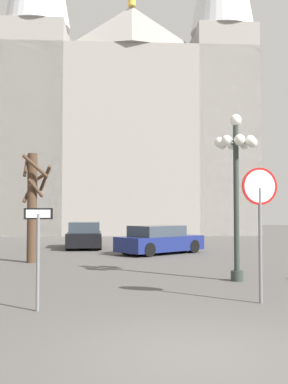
# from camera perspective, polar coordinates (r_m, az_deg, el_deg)

# --- Properties ---
(ground_plane) EXTENTS (120.00, 120.00, 0.00)m
(ground_plane) POSITION_cam_1_polar(r_m,az_deg,el_deg) (6.68, 6.85, -20.05)
(ground_plane) COLOR #514F4C
(cathedral) EXTENTS (22.34, 13.06, 35.94)m
(cathedral) POSITION_cam_1_polar(r_m,az_deg,el_deg) (42.48, -1.75, 10.46)
(cathedral) COLOR gray
(cathedral) RESTS_ON ground
(stop_sign) EXTENTS (0.82, 0.20, 2.99)m
(stop_sign) POSITION_cam_1_polar(r_m,az_deg,el_deg) (10.22, 14.58, -1.84)
(stop_sign) COLOR slate
(stop_sign) RESTS_ON ground
(one_way_arrow_sign) EXTENTS (0.57, 0.16, 2.09)m
(one_way_arrow_sign) POSITION_cam_1_polar(r_m,az_deg,el_deg) (9.40, -13.39, -6.78)
(one_way_arrow_sign) COLOR slate
(one_way_arrow_sign) RESTS_ON ground
(street_lamp) EXTENTS (1.27, 1.27, 4.88)m
(street_lamp) POSITION_cam_1_polar(r_m,az_deg,el_deg) (13.38, 11.67, 3.11)
(street_lamp) COLOR #2D3833
(street_lamp) RESTS_ON ground
(bare_tree) EXTENTS (1.21, 1.53, 4.33)m
(bare_tree) POSITION_cam_1_polar(r_m,az_deg,el_deg) (18.27, -14.05, -1.39)
(bare_tree) COLOR #473323
(bare_tree) RESTS_ON ground
(parked_car_near_navy) EXTENTS (4.45, 4.16, 1.35)m
(parked_car_near_navy) POSITION_cam_1_polar(r_m,az_deg,el_deg) (21.48, 1.98, -6.18)
(parked_car_near_navy) COLOR navy
(parked_car_near_navy) RESTS_ON ground
(parked_car_far_black) EXTENTS (2.21, 4.26, 1.44)m
(parked_car_far_black) POSITION_cam_1_polar(r_m,az_deg,el_deg) (25.01, -7.63, -5.56)
(parked_car_far_black) COLOR black
(parked_car_far_black) RESTS_ON ground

